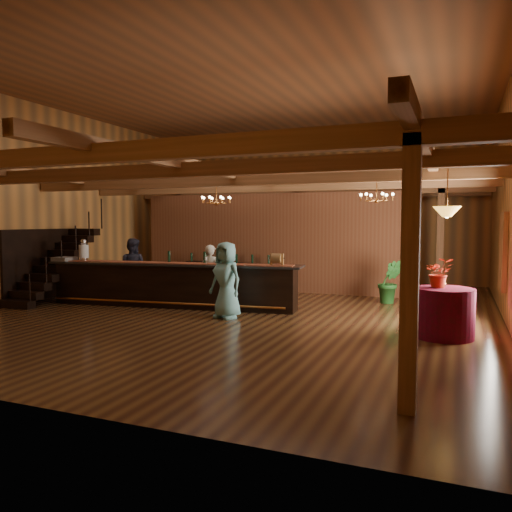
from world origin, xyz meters
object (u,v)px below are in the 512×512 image
at_px(beverage_dispenser, 84,250).
at_px(round_table, 444,313).
at_px(bartender, 211,274).
at_px(chandelier_right, 377,197).
at_px(pendant_lamp, 447,212).
at_px(backbar_shelf, 229,276).
at_px(staff_second, 132,269).
at_px(guest, 226,280).
at_px(tasting_bar, 172,284).
at_px(floor_plant, 390,282).
at_px(raffle_drum, 277,258).
at_px(chandelier_left, 216,200).

xyz_separation_m(beverage_dispenser, round_table, (9.30, -0.78, -0.95)).
bearing_deg(bartender, chandelier_right, -169.99).
xyz_separation_m(beverage_dispenser, pendant_lamp, (9.30, -0.78, 0.98)).
distance_m(backbar_shelf, chandelier_right, 5.96).
bearing_deg(beverage_dispenser, staff_second, 48.19).
relative_size(beverage_dispenser, guest, 0.34).
relative_size(tasting_bar, floor_plant, 5.84).
bearing_deg(floor_plant, chandelier_right, -97.31).
bearing_deg(backbar_shelf, staff_second, -114.23).
relative_size(beverage_dispenser, bartender, 0.38).
bearing_deg(floor_plant, tasting_bar, -153.01).
bearing_deg(raffle_drum, beverage_dispenser, -173.88).
bearing_deg(chandelier_right, pendant_lamp, -54.30).
bearing_deg(guest, chandelier_right, 52.52).
distance_m(chandelier_right, floor_plant, 2.63).
xyz_separation_m(round_table, guest, (-4.68, 0.17, 0.40)).
distance_m(backbar_shelf, chandelier_left, 3.60).
height_order(backbar_shelf, chandelier_left, chandelier_left).
relative_size(backbar_shelf, round_table, 2.86).
xyz_separation_m(tasting_bar, staff_second, (-1.76, 0.70, 0.29)).
relative_size(tasting_bar, beverage_dispenser, 11.48).
distance_m(backbar_shelf, floor_plant, 5.25).
bearing_deg(pendant_lamp, tasting_bar, 170.96).
xyz_separation_m(round_table, pendant_lamp, (0.00, 0.00, 1.93)).
xyz_separation_m(pendant_lamp, bartender, (-5.99, 1.93, -1.61)).
bearing_deg(tasting_bar, pendant_lamp, -16.30).
xyz_separation_m(beverage_dispenser, backbar_shelf, (2.64, 3.71, -0.98)).
distance_m(raffle_drum, chandelier_right, 2.84).
distance_m(beverage_dispenser, backbar_shelf, 4.66).
bearing_deg(beverage_dispenser, tasting_bar, 6.05).
bearing_deg(staff_second, backbar_shelf, -136.06).
xyz_separation_m(beverage_dispenser, raffle_drum, (5.42, 0.58, -0.11)).
xyz_separation_m(beverage_dispenser, chandelier_right, (7.64, 1.52, 1.39)).
bearing_deg(round_table, beverage_dispenser, 175.19).
bearing_deg(chandelier_left, backbar_shelf, 108.46).
distance_m(raffle_drum, round_table, 4.20).
bearing_deg(staff_second, pendant_lamp, 154.93).
xyz_separation_m(chandelier_left, guest, (1.11, -1.73, -1.92)).
height_order(tasting_bar, chandelier_right, chandelier_right).
relative_size(round_table, chandelier_left, 1.38).
distance_m(backbar_shelf, staff_second, 3.28).
xyz_separation_m(backbar_shelf, chandelier_right, (5.00, -2.19, 2.37)).
height_order(chandelier_right, bartender, chandelier_right).
xyz_separation_m(raffle_drum, staff_second, (-4.54, 0.40, -0.45)).
distance_m(tasting_bar, chandelier_right, 5.62).
xyz_separation_m(tasting_bar, bartender, (0.67, 0.87, 0.22)).
xyz_separation_m(staff_second, floor_plant, (6.95, 1.94, -0.28)).
bearing_deg(staff_second, beverage_dispenser, 34.92).
distance_m(tasting_bar, bartender, 1.12).
height_order(chandelier_left, staff_second, chandelier_left).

